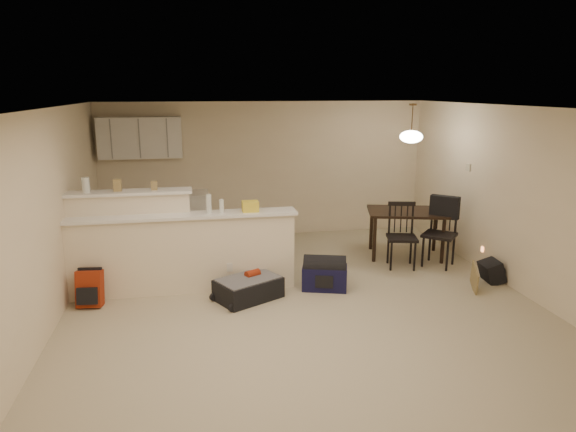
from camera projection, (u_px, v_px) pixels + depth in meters
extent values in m
plane|color=#BBAE90|center=(306.00, 309.00, 6.52)|extent=(7.00, 7.00, 0.00)
plane|color=white|center=(308.00, 108.00, 5.91)|extent=(7.00, 7.00, 0.00)
cube|color=beige|center=(266.00, 170.00, 9.55)|extent=(6.00, 0.02, 2.50)
cube|color=beige|center=(444.00, 358.00, 2.88)|extent=(6.00, 0.02, 2.50)
cube|color=beige|center=(43.00, 225.00, 5.68)|extent=(0.02, 7.00, 2.50)
cube|color=beige|center=(529.00, 203.00, 6.75)|extent=(0.02, 7.00, 2.50)
cube|color=#F3E3C4|center=(184.00, 254.00, 6.98)|extent=(3.00, 0.28, 1.05)
cube|color=white|center=(182.00, 216.00, 6.85)|extent=(3.08, 0.38, 0.04)
cube|color=#F3E3C4|center=(132.00, 242.00, 7.03)|extent=(1.60, 0.24, 1.35)
cube|color=white|center=(128.00, 192.00, 6.86)|extent=(1.68, 0.34, 0.04)
cube|color=white|center=(140.00, 138.00, 8.83)|extent=(1.40, 0.34, 0.70)
cube|color=white|center=(157.00, 220.00, 9.09)|extent=(1.80, 0.60, 0.90)
cube|color=beige|center=(468.00, 167.00, 8.17)|extent=(0.02, 0.12, 0.12)
cylinder|color=silver|center=(86.00, 185.00, 6.74)|extent=(0.10, 0.10, 0.20)
cube|color=#9A834F|center=(117.00, 185.00, 6.81)|extent=(0.10, 0.07, 0.16)
cube|color=#9A834F|center=(154.00, 186.00, 6.90)|extent=(0.08, 0.06, 0.12)
cylinder|color=silver|center=(209.00, 204.00, 6.88)|extent=(0.07, 0.07, 0.26)
cylinder|color=silver|center=(222.00, 206.00, 6.92)|extent=(0.06, 0.06, 0.18)
cube|color=#9A834F|center=(250.00, 206.00, 6.99)|extent=(0.22, 0.18, 0.14)
cube|color=black|center=(407.00, 212.00, 8.41)|extent=(1.42, 1.12, 0.04)
cylinder|color=black|center=(374.00, 240.00, 8.22)|extent=(0.06, 0.06, 0.74)
cylinder|color=black|center=(443.00, 241.00, 8.14)|extent=(0.06, 0.06, 0.74)
cylinder|color=black|center=(371.00, 229.00, 8.86)|extent=(0.06, 0.06, 0.74)
cylinder|color=black|center=(435.00, 230.00, 8.78)|extent=(0.06, 0.06, 0.74)
cylinder|color=brown|center=(412.00, 119.00, 8.05)|extent=(0.02, 0.02, 0.50)
cylinder|color=brown|center=(413.00, 104.00, 7.99)|extent=(0.12, 0.12, 0.03)
ellipsoid|color=white|center=(411.00, 137.00, 8.11)|extent=(0.36, 0.36, 0.20)
cube|color=black|center=(248.00, 289.00, 6.81)|extent=(0.97, 0.85, 0.28)
cube|color=#9D2B11|center=(90.00, 289.00, 6.56)|extent=(0.33, 0.23, 0.47)
cube|color=#121238|center=(325.00, 277.00, 7.13)|extent=(0.68, 0.50, 0.33)
cube|color=black|center=(492.00, 272.00, 7.41)|extent=(0.27, 0.36, 0.30)
cube|color=#9A834F|center=(474.00, 279.00, 7.08)|extent=(0.17, 0.42, 0.34)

